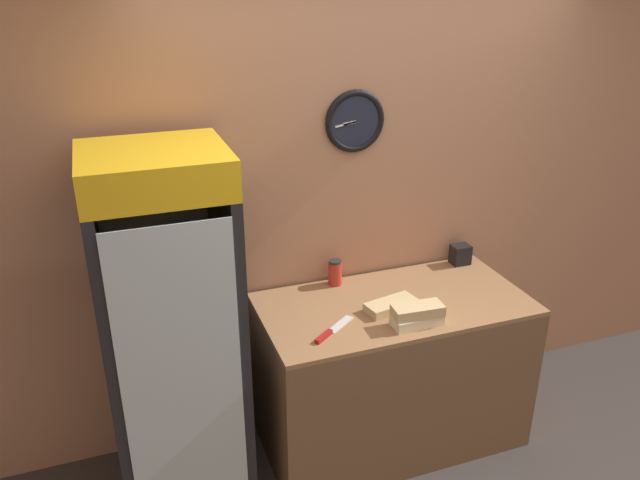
{
  "coord_description": "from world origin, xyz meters",
  "views": [
    {
      "loc": [
        -1.39,
        -1.72,
        2.56
      ],
      "look_at": [
        -0.44,
        0.89,
        1.34
      ],
      "focal_mm": 35.0,
      "sensor_mm": 36.0,
      "label": 1
    }
  ],
  "objects_px": {
    "condiment_jar": "(335,272)",
    "chefs_knife": "(329,332)",
    "sandwich_stack_middle": "(418,310)",
    "sandwich_flat_left": "(391,305)",
    "napkin_dispenser": "(460,254)",
    "beverage_cooler": "(169,317)",
    "sandwich_stack_bottom": "(417,320)"
  },
  "relations": [
    {
      "from": "beverage_cooler",
      "to": "napkin_dispenser",
      "type": "bearing_deg",
      "value": 7.17
    },
    {
      "from": "sandwich_stack_bottom",
      "to": "napkin_dispenser",
      "type": "bearing_deg",
      "value": 43.16
    },
    {
      "from": "sandwich_stack_bottom",
      "to": "napkin_dispenser",
      "type": "height_order",
      "value": "napkin_dispenser"
    },
    {
      "from": "sandwich_stack_middle",
      "to": "condiment_jar",
      "type": "distance_m",
      "value": 0.6
    },
    {
      "from": "condiment_jar",
      "to": "chefs_knife",
      "type": "bearing_deg",
      "value": -114.22
    },
    {
      "from": "beverage_cooler",
      "to": "sandwich_stack_bottom",
      "type": "bearing_deg",
      "value": -15.5
    },
    {
      "from": "sandwich_stack_middle",
      "to": "condiment_jar",
      "type": "height_order",
      "value": "condiment_jar"
    },
    {
      "from": "napkin_dispenser",
      "to": "beverage_cooler",
      "type": "bearing_deg",
      "value": -172.83
    },
    {
      "from": "sandwich_stack_middle",
      "to": "napkin_dispenser",
      "type": "distance_m",
      "value": 0.81
    },
    {
      "from": "beverage_cooler",
      "to": "chefs_knife",
      "type": "bearing_deg",
      "value": -19.16
    },
    {
      "from": "sandwich_stack_bottom",
      "to": "condiment_jar",
      "type": "distance_m",
      "value": 0.6
    },
    {
      "from": "beverage_cooler",
      "to": "napkin_dispenser",
      "type": "distance_m",
      "value": 1.79
    },
    {
      "from": "beverage_cooler",
      "to": "napkin_dispenser",
      "type": "xyz_separation_m",
      "value": [
        1.77,
        0.22,
        -0.04
      ]
    },
    {
      "from": "chefs_knife",
      "to": "beverage_cooler",
      "type": "bearing_deg",
      "value": 160.84
    },
    {
      "from": "beverage_cooler",
      "to": "sandwich_stack_middle",
      "type": "bearing_deg",
      "value": -15.5
    },
    {
      "from": "beverage_cooler",
      "to": "condiment_jar",
      "type": "bearing_deg",
      "value": 13.48
    },
    {
      "from": "beverage_cooler",
      "to": "condiment_jar",
      "type": "relative_size",
      "value": 12.45
    },
    {
      "from": "sandwich_stack_bottom",
      "to": "condiment_jar",
      "type": "height_order",
      "value": "condiment_jar"
    },
    {
      "from": "sandwich_flat_left",
      "to": "chefs_knife",
      "type": "distance_m",
      "value": 0.41
    },
    {
      "from": "chefs_knife",
      "to": "napkin_dispenser",
      "type": "height_order",
      "value": "napkin_dispenser"
    },
    {
      "from": "sandwich_flat_left",
      "to": "napkin_dispenser",
      "type": "height_order",
      "value": "napkin_dispenser"
    },
    {
      "from": "sandwich_stack_bottom",
      "to": "condiment_jar",
      "type": "relative_size",
      "value": 1.74
    },
    {
      "from": "sandwich_stack_middle",
      "to": "condiment_jar",
      "type": "relative_size",
      "value": 1.78
    },
    {
      "from": "sandwich_stack_bottom",
      "to": "napkin_dispenser",
      "type": "relative_size",
      "value": 2.16
    },
    {
      "from": "beverage_cooler",
      "to": "napkin_dispenser",
      "type": "relative_size",
      "value": 15.46
    },
    {
      "from": "sandwich_stack_middle",
      "to": "napkin_dispenser",
      "type": "bearing_deg",
      "value": 43.16
    },
    {
      "from": "chefs_knife",
      "to": "napkin_dispenser",
      "type": "distance_m",
      "value": 1.14
    },
    {
      "from": "sandwich_stack_bottom",
      "to": "sandwich_stack_middle",
      "type": "distance_m",
      "value": 0.06
    },
    {
      "from": "sandwich_stack_bottom",
      "to": "sandwich_flat_left",
      "type": "relative_size",
      "value": 0.87
    },
    {
      "from": "sandwich_stack_bottom",
      "to": "napkin_dispenser",
      "type": "distance_m",
      "value": 0.81
    },
    {
      "from": "sandwich_stack_middle",
      "to": "chefs_knife",
      "type": "bearing_deg",
      "value": 170.82
    },
    {
      "from": "napkin_dispenser",
      "to": "sandwich_stack_middle",
      "type": "bearing_deg",
      "value": -136.84
    }
  ]
}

